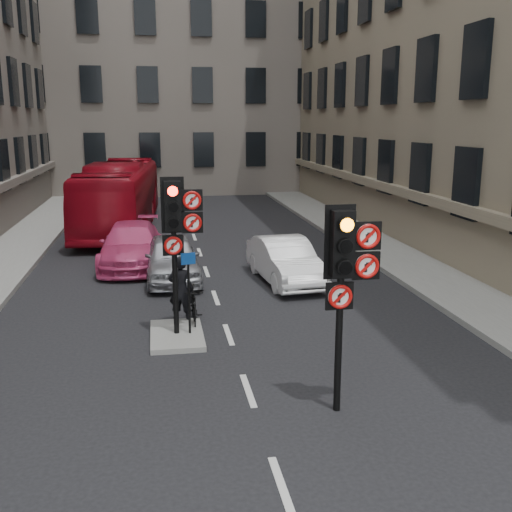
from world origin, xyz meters
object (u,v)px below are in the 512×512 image
object	(u,v)px
car_pink	(131,245)
signal_near	(346,265)
motorcyclist	(181,290)
signal_far	(177,222)
car_silver	(172,258)
info_sign	(189,282)
bus_red	(120,196)
motorcycle	(194,305)
car_white	(285,261)

from	to	relation	value
car_pink	signal_near	bearing A→B (deg)	-68.65
motorcyclist	signal_far	bearing A→B (deg)	102.34
car_silver	motorcyclist	world-z (taller)	motorcyclist
signal_near	info_sign	distance (m)	4.76
car_silver	info_sign	bearing A→B (deg)	-88.72
bus_red	motorcycle	world-z (taller)	bus_red
car_pink	bus_red	bearing A→B (deg)	98.05
car_white	car_pink	bearing A→B (deg)	142.31
motorcycle	motorcyclist	bearing A→B (deg)	-179.07
car_silver	car_white	world-z (taller)	car_silver
car_pink	motorcycle	distance (m)	6.54
car_silver	motorcycle	size ratio (longest dim) A/B	2.69
car_pink	motorcyclist	bearing A→B (deg)	-75.25
signal_near	info_sign	world-z (taller)	signal_near
bus_red	motorcyclist	size ratio (longest dim) A/B	6.43
bus_red	motorcycle	size ratio (longest dim) A/B	7.20
motorcyclist	info_sign	distance (m)	1.19
car_silver	car_white	size ratio (longest dim) A/B	1.00
bus_red	signal_far	bearing A→B (deg)	-77.31
car_pink	bus_red	xyz separation A→B (m)	(-0.72, 7.04, 0.82)
motorcycle	info_sign	size ratio (longest dim) A/B	0.80
info_sign	bus_red	bearing A→B (deg)	85.97
car_silver	bus_red	bearing A→B (deg)	101.30
car_silver	car_pink	xyz separation A→B (m)	(-1.31, 2.10, 0.01)
motorcyclist	info_sign	world-z (taller)	info_sign
car_white	car_pink	xyz separation A→B (m)	(-4.74, 2.97, 0.03)
car_pink	motorcycle	size ratio (longest dim) A/B	3.23
bus_red	motorcycle	xyz separation A→B (m)	(2.42, -13.35, -1.07)
signal_near	car_pink	xyz separation A→B (m)	(-3.93, 11.32, -1.87)
signal_near	info_sign	xyz separation A→B (m)	(-2.39, 3.93, -1.23)
bus_red	info_sign	xyz separation A→B (m)	(2.27, -14.43, -0.18)
signal_far	motorcyclist	distance (m)	2.11
car_pink	bus_red	world-z (taller)	bus_red
car_silver	motorcycle	world-z (taller)	car_silver
signal_near	motorcycle	bearing A→B (deg)	113.98
signal_far	car_white	world-z (taller)	signal_far
car_white	info_sign	bearing A→B (deg)	-131.56
signal_near	signal_far	xyz separation A→B (m)	(-2.60, 4.00, 0.12)
signal_near	signal_far	distance (m)	4.77
signal_near	car_silver	world-z (taller)	signal_near
bus_red	car_silver	bearing A→B (deg)	-72.91
car_silver	motorcyclist	bearing A→B (deg)	-89.96
car_silver	car_pink	bearing A→B (deg)	120.70
signal_far	info_sign	size ratio (longest dim) A/B	1.88
signal_far	signal_near	bearing A→B (deg)	-56.98
info_sign	motorcycle	bearing A→B (deg)	68.66
bus_red	motorcyclist	bearing A→B (deg)	-76.39
car_silver	bus_red	world-z (taller)	bus_red
signal_far	motorcycle	xyz separation A→B (m)	(0.37, 1.01, -2.24)
signal_near	car_pink	bearing A→B (deg)	109.15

